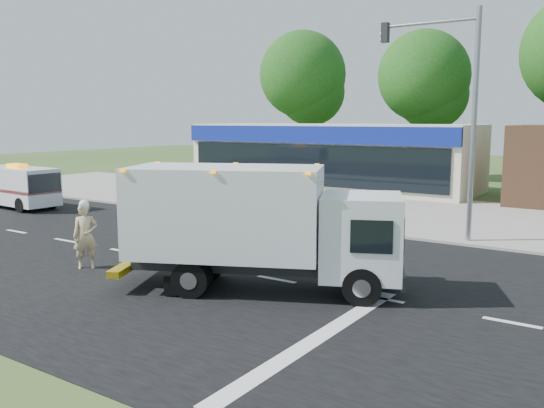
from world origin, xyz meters
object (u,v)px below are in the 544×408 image
object	(u,v)px
ems_box_truck	(256,219)
emergency_worker	(85,235)
traffic_signal_pole	(456,101)
ambulance_van	(20,186)

from	to	relation	value
ems_box_truck	emergency_worker	bearing A→B (deg)	166.45
emergency_worker	traffic_signal_pole	world-z (taller)	traffic_signal_pole
ems_box_truck	traffic_signal_pole	distance (m)	9.44
ambulance_van	traffic_signal_pole	distance (m)	20.50
ems_box_truck	emergency_worker	size ratio (longest dim) A/B	3.64
emergency_worker	ambulance_van	size ratio (longest dim) A/B	0.43
emergency_worker	ambulance_van	bearing A→B (deg)	104.43
ems_box_truck	ambulance_van	xyz separation A→B (m)	(-17.45, 4.66, -0.72)
traffic_signal_pole	ambulance_van	bearing A→B (deg)	-168.69
emergency_worker	ambulance_van	world-z (taller)	ambulance_van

